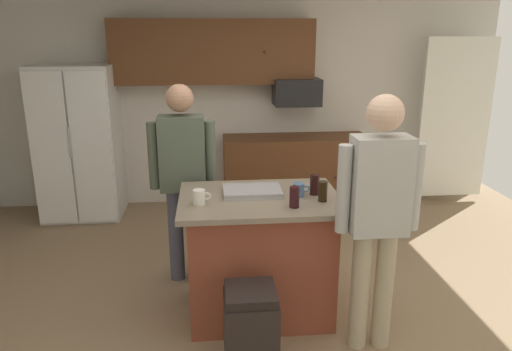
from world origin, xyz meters
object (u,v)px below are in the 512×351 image
Objects in this scene: microwave_over_range at (297,92)px; glass_stout_tall at (294,197)px; person_guest_right at (183,171)px; mug_blue_stoneware at (199,197)px; glass_dark_ale at (315,184)px; glass_short_whisky at (323,191)px; trash_bin at (251,332)px; refrigerator at (79,143)px; serving_tray at (252,191)px; mug_ceramic_white at (299,190)px; kitchen_island at (260,255)px; person_elder_center at (378,208)px.

glass_stout_tall is (-0.48, -2.69, -0.40)m from microwave_over_range.
person_guest_right is 0.74m from mug_blue_stoneware.
microwave_over_range is 3.52× the size of glass_dark_ale.
glass_short_whisky reaches higher than trash_bin.
glass_stout_tall and glass_short_whisky have the same top height.
serving_tray is at bearing -50.71° from refrigerator.
refrigerator is 2.95× the size of trash_bin.
trash_bin is (0.31, -0.60, -0.72)m from mug_blue_stoneware.
mug_ceramic_white is (0.74, 0.10, -0.00)m from mug_blue_stoneware.
kitchen_island is (1.90, -2.33, -0.41)m from refrigerator.
person_guest_right is (-0.60, 0.61, 0.53)m from kitchen_island.
glass_stout_tall reaches higher than trash_bin.
mug_blue_stoneware is at bearing -165.29° from kitchen_island.
person_elder_center is 0.65m from mug_ceramic_white.
glass_short_whisky is at bearing -95.68° from microwave_over_range.
kitchen_island is at bearing 14.71° from mug_blue_stoneware.
mug_blue_stoneware is 0.30× the size of serving_tray.
mug_blue_stoneware is 0.87× the size of glass_short_whisky.
glass_short_whisky is 0.34× the size of serving_tray.
person_guest_right is 11.00× the size of glass_dark_ale.
trash_bin is at bearing -121.37° from mug_ceramic_white.
glass_stout_tall is (-0.07, -0.22, 0.02)m from mug_ceramic_white.
refrigerator reaches higher than person_elder_center.
mug_ceramic_white reaches higher than trash_bin.
serving_tray is (-0.27, 0.32, -0.05)m from glass_stout_tall.
refrigerator reaches higher than person_guest_right.
glass_dark_ale is 0.48m from serving_tray.
microwave_over_range is 2.30m from person_guest_right.
microwave_over_range reaches higher than serving_tray.
glass_stout_tall is (-0.51, 0.26, 0.00)m from person_elder_center.
person_elder_center is at bearing -36.39° from serving_tray.
glass_short_whisky reaches higher than kitchen_island.
person_guest_right is 0.76m from serving_tray.
person_elder_center is (1.33, -1.11, 0.03)m from person_guest_right.
mug_ceramic_white is 1.09m from trash_bin.
glass_dark_ale is 0.88m from mug_blue_stoneware.
glass_dark_ale is 1.18m from trash_bin.
kitchen_island is 9.41× the size of mug_ceramic_white.
kitchen_island is 1.05m from person_elder_center.
glass_stout_tall reaches higher than kitchen_island.
trash_bin is at bearing -104.79° from microwave_over_range.
mug_ceramic_white is at bearing -13.25° from person_elder_center.
trash_bin is (0.47, -1.32, -0.72)m from person_guest_right.
mug_ceramic_white is 0.20m from glass_short_whisky.
microwave_over_range is at bearing 83.33° from glass_dark_ale.
glass_stout_tall is 0.25× the size of trash_bin.
refrigerator is at bearing 120.61° from mug_blue_stoneware.
glass_short_whisky is (2.34, -2.47, 0.15)m from refrigerator.
person_elder_center is 4.08× the size of serving_tray.
glass_stout_tall is 0.42m from serving_tray.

